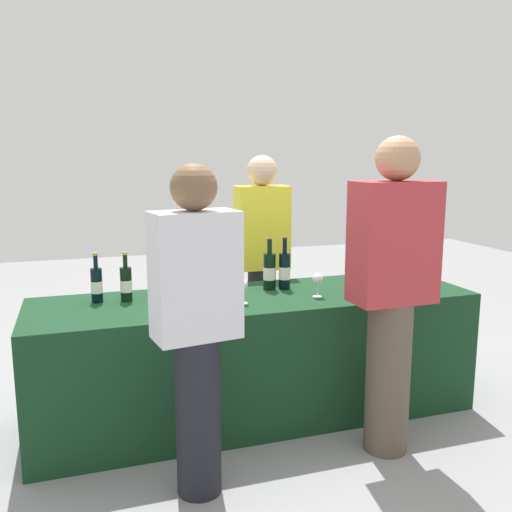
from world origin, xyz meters
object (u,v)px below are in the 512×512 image
Objects in this scene: wine_glass_1 at (231,290)px; guest_0 at (196,322)px; wine_glass_3 at (318,280)px; wine_bottle_1 at (126,284)px; wine_glass_4 at (377,276)px; guest_1 at (392,288)px; wine_glass_0 at (182,288)px; wine_bottle_0 at (97,285)px; wine_bottle_2 at (155,279)px; server_pouring at (262,257)px; wine_glass_2 at (242,286)px; wine_glass_5 at (403,274)px; wine_bottle_4 at (285,270)px; wine_bottle_3 at (269,271)px.

guest_0 is (-0.31, -0.51, -0.01)m from wine_glass_1.
wine_bottle_1 is at bearing 166.56° from wine_glass_3.
wine_glass_4 is at bearing 2.75° from wine_glass_1.
guest_1 reaches higher than wine_glass_4.
wine_glass_4 is at bearing -2.47° from wine_glass_0.
wine_bottle_2 is (0.34, 0.00, 0.01)m from wine_bottle_0.
server_pouring is at bearing 45.17° from wine_glass_0.
guest_1 reaches higher than guest_0.
wine_glass_1 is at bearing -149.98° from wine_glass_2.
wine_bottle_1 is 1.52m from guest_1.
wine_glass_0 is at bearing 176.90° from wine_glass_3.
wine_bottle_1 is 0.93× the size of wine_bottle_2.
wine_glass_5 is at bearing -2.96° from wine_glass_0.
wine_bottle_0 is 1.16m from wine_bottle_4.
wine_bottle_0 and wine_bottle_1 have the same top height.
guest_1 is (0.41, -0.78, 0.04)m from wine_bottle_3.
wine_bottle_1 is at bearing 169.74° from wine_glass_4.
wine_glass_4 is at bearing -10.11° from wine_bottle_0.
wine_glass_2 is 0.98× the size of wine_glass_5.
wine_bottle_2 is 2.27× the size of wine_glass_1.
wine_bottle_0 is 1.71m from wine_glass_4.
wine_glass_0 is at bearing -28.47° from wine_bottle_0.
wine_bottle_3 is 2.22× the size of wine_glass_3.
wine_bottle_3 is at bearing -1.12° from wine_bottle_2.
wine_glass_1 is (0.72, -0.35, -0.01)m from wine_bottle_0.
wine_bottle_0 is at bearing 169.89° from wine_glass_4.
wine_glass_3 is (1.28, -0.29, 0.00)m from wine_bottle_0.
wine_glass_1 is 0.60m from guest_0.
wine_bottle_2 reaches higher than wine_bottle_0.
wine_bottle_4 is at bearing -2.49° from wine_bottle_2.
server_pouring reaches higher than wine_bottle_2.
guest_0 is at bearing -64.55° from wine_bottle_0.
wine_glass_4 is 0.08× the size of guest_1.
wine_glass_3 is 0.54m from guest_1.
wine_glass_2 reaches higher than wine_glass_1.
wine_bottle_2 is 2.21× the size of wine_glass_4.
wine_bottle_1 is at bearing 156.63° from wine_glass_2.
wine_bottle_0 is 2.02× the size of wine_glass_5.
wine_bottle_0 is 0.19× the size of guest_0.
server_pouring reaches higher than wine_glass_1.
wine_glass_2 is at bearing -143.94° from wine_bottle_4.
wine_glass_4 is (0.52, -0.27, -0.02)m from wine_bottle_4.
wine_glass_1 is at bearing 50.42° from guest_0.
wine_bottle_3 is (0.90, 0.01, 0.02)m from wine_bottle_1.
wine_bottle_3 is 2.23× the size of wine_glass_0.
wine_bottle_2 is 2.14× the size of wine_glass_3.
wine_bottle_1 is 1.14m from wine_glass_3.
wine_glass_1 is at bearing -178.66° from wine_glass_5.
wine_glass_3 is at bearing 5.58° from wine_glass_1.
wine_glass_3 is at bearing -3.10° from wine_glass_0.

